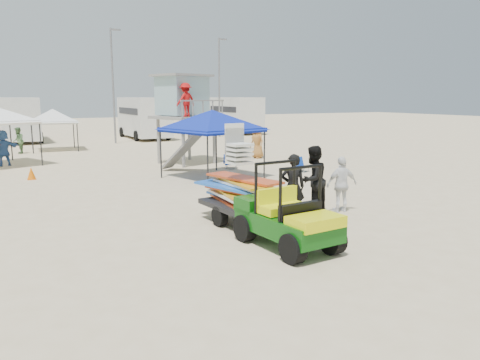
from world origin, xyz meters
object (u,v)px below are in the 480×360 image
surf_trailer (238,188)px  lifeguard_tower (183,99)px  man_left (293,187)px  utility_cart (287,210)px  canopy_blue (212,113)px

surf_trailer → lifeguard_tower: (2.85, 11.31, 2.25)m
surf_trailer → man_left: size_ratio=1.45×
utility_cart → surf_trailer: 2.34m
lifeguard_tower → canopy_blue: size_ratio=1.10×
lifeguard_tower → utility_cart: bearing=-101.8°
lifeguard_tower → canopy_blue: lifeguard_tower is taller
surf_trailer → canopy_blue: bearing=71.1°
utility_cart → lifeguard_tower: 14.13m
utility_cart → lifeguard_tower: bearing=78.2°
utility_cart → lifeguard_tower: (2.85, 13.64, 2.33)m
surf_trailer → lifeguard_tower: bearing=75.9°
surf_trailer → lifeguard_tower: size_ratio=0.61×
man_left → canopy_blue: canopy_blue is taller
surf_trailer → man_left: 1.55m
surf_trailer → canopy_blue: canopy_blue is taller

